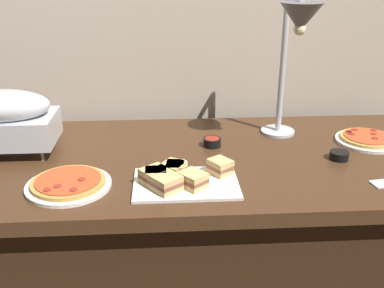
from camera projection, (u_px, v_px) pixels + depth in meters
name	position (u px, v px, depth m)	size (l,w,h in m)	color
back_wall	(185.00, 18.00, 1.98)	(4.40, 0.04, 2.40)	#B7A893
buffet_table	(192.00, 241.00, 1.84)	(1.90, 0.84, 0.76)	#422816
chafing_dish	(1.00, 118.00, 1.67)	(0.39, 0.22, 0.24)	#B7BABF
heat_lamp	(296.00, 34.00, 1.61)	(0.15, 0.33, 0.56)	#B7BABF
pizza_plate_front	(68.00, 184.00, 1.46)	(0.27, 0.27, 0.03)	white
pizza_plate_center	(367.00, 139.00, 1.81)	(0.25, 0.25, 0.03)	white
sandwich_platter	(180.00, 178.00, 1.47)	(0.34, 0.23, 0.06)	white
sauce_cup_near	(212.00, 142.00, 1.77)	(0.07, 0.07, 0.03)	black
sauce_cup_far	(339.00, 155.00, 1.66)	(0.07, 0.07, 0.03)	black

